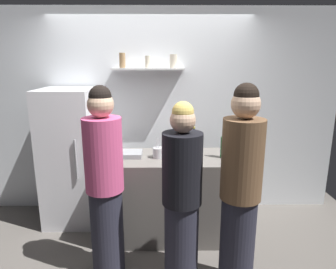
% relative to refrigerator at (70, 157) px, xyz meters
% --- Properties ---
extents(ground_plane, '(5.28, 5.28, 0.00)m').
position_rel_refrigerator_xyz_m(ground_plane, '(0.97, -0.85, -0.82)').
color(ground_plane, '#59544F').
extents(back_wall_assembly, '(4.80, 0.32, 2.60)m').
position_rel_refrigerator_xyz_m(back_wall_assembly, '(0.97, 0.40, 0.48)').
color(back_wall_assembly, white).
rests_on(back_wall_assembly, ground).
extents(refrigerator, '(0.61, 0.66, 1.65)m').
position_rel_refrigerator_xyz_m(refrigerator, '(0.00, 0.00, 0.00)').
color(refrigerator, white).
rests_on(refrigerator, ground).
extents(counter, '(1.46, 0.69, 0.94)m').
position_rel_refrigerator_xyz_m(counter, '(1.18, -0.34, -0.35)').
color(counter, '#66605B').
rests_on(counter, ground).
extents(baking_pan, '(0.34, 0.24, 0.05)m').
position_rel_refrigerator_xyz_m(baking_pan, '(0.72, -0.32, 0.14)').
color(baking_pan, gray).
rests_on(baking_pan, counter).
extents(utensil_holder, '(0.12, 0.12, 0.22)m').
position_rel_refrigerator_xyz_m(utensil_holder, '(1.07, -0.38, 0.17)').
color(utensil_holder, '#B2B2B7').
rests_on(utensil_holder, counter).
extents(wine_bottle_dark_glass, '(0.07, 0.07, 0.32)m').
position_rel_refrigerator_xyz_m(wine_bottle_dark_glass, '(1.46, -0.26, 0.23)').
color(wine_bottle_dark_glass, black).
rests_on(wine_bottle_dark_glass, counter).
extents(wine_bottle_green_glass, '(0.07, 0.07, 0.33)m').
position_rel_refrigerator_xyz_m(wine_bottle_green_glass, '(1.78, -0.38, 0.24)').
color(wine_bottle_green_glass, '#19471E').
rests_on(wine_bottle_green_glass, counter).
extents(wine_bottle_pale_glass, '(0.08, 0.08, 0.32)m').
position_rel_refrigerator_xyz_m(wine_bottle_pale_glass, '(1.30, -0.31, 0.24)').
color(wine_bottle_pale_glass, '#B2BFB2').
rests_on(wine_bottle_pale_glass, counter).
extents(water_bottle_plastic, '(0.09, 0.09, 0.25)m').
position_rel_refrigerator_xyz_m(water_bottle_plastic, '(0.64, -0.58, 0.23)').
color(water_bottle_plastic, silver).
rests_on(water_bottle_plastic, counter).
extents(person_pink_top, '(0.34, 0.34, 1.77)m').
position_rel_refrigerator_xyz_m(person_pink_top, '(0.61, -0.97, 0.06)').
color(person_pink_top, '#262633').
rests_on(person_pink_top, ground).
extents(person_brown_jacket, '(0.34, 0.34, 1.80)m').
position_rel_refrigerator_xyz_m(person_brown_jacket, '(1.77, -1.18, 0.08)').
color(person_brown_jacket, '#262633').
rests_on(person_brown_jacket, ground).
extents(person_blonde, '(0.34, 0.34, 1.65)m').
position_rel_refrigerator_xyz_m(person_blonde, '(1.29, -1.12, -0.01)').
color(person_blonde, '#262633').
rests_on(person_blonde, ground).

